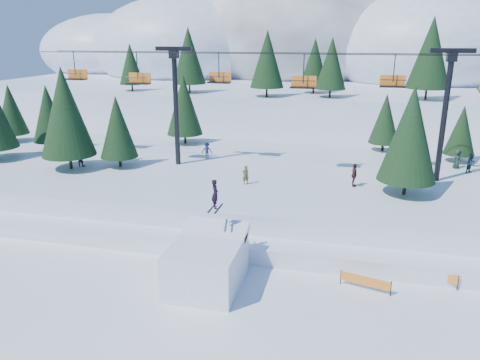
% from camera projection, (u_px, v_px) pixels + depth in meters
% --- Properties ---
extents(ground, '(160.00, 160.00, 0.00)m').
position_uv_depth(ground, '(220.00, 308.00, 24.52)').
color(ground, white).
rests_on(ground, ground).
extents(mid_shelf, '(70.00, 22.00, 2.50)m').
position_uv_depth(mid_shelf, '(276.00, 184.00, 40.86)').
color(mid_shelf, white).
rests_on(mid_shelf, ground).
extents(berm, '(70.00, 6.00, 1.10)m').
position_uv_depth(berm, '(252.00, 237.00, 31.78)').
color(berm, white).
rests_on(berm, ground).
extents(mountain_ridge, '(119.00, 60.00, 26.46)m').
position_uv_depth(mountain_ridge, '(297.00, 57.00, 90.94)').
color(mountain_ridge, white).
rests_on(mountain_ridge, ground).
extents(jump_kicker, '(3.80, 5.18, 5.88)m').
position_uv_depth(jump_kicker, '(207.00, 263.00, 26.38)').
color(jump_kicker, white).
rests_on(jump_kicker, ground).
extents(chairlift, '(46.00, 3.21, 10.28)m').
position_uv_depth(chairlift, '(290.00, 91.00, 38.30)').
color(chairlift, black).
rests_on(chairlift, mid_shelf).
extents(conifer_stand, '(63.14, 18.06, 9.81)m').
position_uv_depth(conifer_stand, '(317.00, 120.00, 38.80)').
color(conifer_stand, black).
rests_on(conifer_stand, mid_shelf).
extents(distant_skiers, '(34.31, 9.60, 1.81)m').
position_uv_depth(distant_skiers, '(285.00, 161.00, 40.21)').
color(distant_skiers, '#1E362C').
rests_on(distant_skiers, mid_shelf).
extents(banner_near, '(2.77, 0.77, 0.90)m').
position_uv_depth(banner_near, '(365.00, 281.00, 26.11)').
color(banner_near, black).
rests_on(banner_near, ground).
extents(banner_far, '(2.69, 1.01, 0.90)m').
position_uv_depth(banner_far, '(432.00, 275.00, 26.80)').
color(banner_far, black).
rests_on(banner_far, ground).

